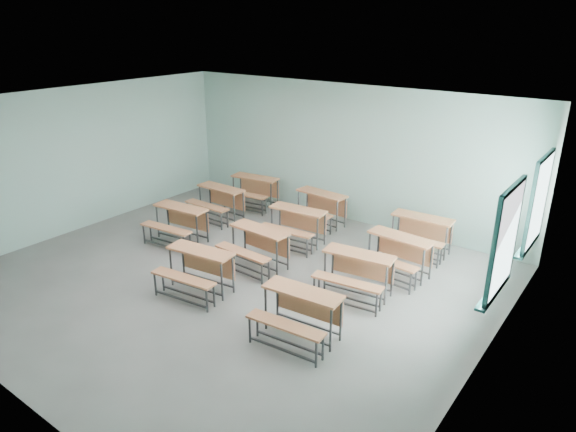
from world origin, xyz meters
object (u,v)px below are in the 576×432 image
(desk_unit_r1c1, at_px, (256,242))
(desk_unit_r0c1, at_px, (197,265))
(desk_unit_r2c0, at_px, (218,198))
(desk_unit_r2c1, at_px, (295,221))
(desk_unit_r3c2, at_px, (420,230))
(desk_unit_r1c0, at_px, (178,219))
(desk_unit_r2c2, at_px, (397,250))
(desk_unit_r0c2, at_px, (299,308))
(desk_unit_r1c2, at_px, (356,269))
(desk_unit_r3c0, at_px, (253,187))
(desk_unit_r3c1, at_px, (319,204))

(desk_unit_r1c1, bearing_deg, desk_unit_r0c1, -95.98)
(desk_unit_r2c0, relative_size, desk_unit_r2c1, 0.96)
(desk_unit_r2c0, distance_m, desk_unit_r3c2, 4.79)
(desk_unit_r0c1, relative_size, desk_unit_r1c0, 1.01)
(desk_unit_r0c1, xyz_separation_m, desk_unit_r1c0, (-1.93, 1.30, 0.00))
(desk_unit_r0c1, xyz_separation_m, desk_unit_r3c2, (2.49, 3.85, 0.00))
(desk_unit_r0c1, distance_m, desk_unit_r2c2, 3.68)
(desk_unit_r1c0, distance_m, desk_unit_r1c1, 2.13)
(desk_unit_r0c2, relative_size, desk_unit_r1c2, 0.98)
(desk_unit_r0c1, xyz_separation_m, desk_unit_r1c1, (0.20, 1.37, 0.00))
(desk_unit_r1c1, bearing_deg, desk_unit_r3c2, 49.61)
(desk_unit_r1c2, bearing_deg, desk_unit_r0c2, -98.88)
(desk_unit_r1c0, distance_m, desk_unit_r3c2, 5.10)
(desk_unit_r1c1, distance_m, desk_unit_r2c1, 1.34)
(desk_unit_r1c1, height_order, desk_unit_r2c0, same)
(desk_unit_r1c1, xyz_separation_m, desk_unit_r3c0, (-2.26, 2.59, 0.00))
(desk_unit_r2c2, distance_m, desk_unit_r3c1, 2.86)
(desk_unit_r0c2, height_order, desk_unit_r1c0, same)
(desk_unit_r1c2, height_order, desk_unit_r2c2, same)
(desk_unit_r0c1, relative_size, desk_unit_r2c1, 1.02)
(desk_unit_r1c0, distance_m, desk_unit_r1c2, 4.24)
(desk_unit_r2c1, xyz_separation_m, desk_unit_r2c2, (2.37, -0.05, 0.00))
(desk_unit_r0c2, distance_m, desk_unit_r2c1, 3.50)
(desk_unit_r3c1, bearing_deg, desk_unit_r3c2, 3.05)
(desk_unit_r0c1, bearing_deg, desk_unit_r3c1, 83.44)
(desk_unit_r0c2, relative_size, desk_unit_r1c1, 1.02)
(desk_unit_r1c1, bearing_deg, desk_unit_r2c2, 31.07)
(desk_unit_r1c2, bearing_deg, desk_unit_r3c2, 78.19)
(desk_unit_r1c1, bearing_deg, desk_unit_r1c2, 6.86)
(desk_unit_r1c1, height_order, desk_unit_r3c0, same)
(desk_unit_r1c0, height_order, desk_unit_r2c1, same)
(desk_unit_r1c0, distance_m, desk_unit_r2c1, 2.53)
(desk_unit_r0c1, height_order, desk_unit_r3c2, same)
(desk_unit_r2c1, xyz_separation_m, desk_unit_r3c2, (2.32, 1.14, 0.00))
(desk_unit_r1c0, xyz_separation_m, desk_unit_r3c1, (1.91, 2.60, 0.00))
(desk_unit_r0c1, bearing_deg, desk_unit_r3c0, 110.63)
(desk_unit_r1c0, height_order, desk_unit_r1c1, same)
(desk_unit_r2c0, bearing_deg, desk_unit_r0c2, -32.13)
(desk_unit_r0c2, height_order, desk_unit_r2c0, same)
(desk_unit_r1c1, xyz_separation_m, desk_unit_r2c2, (2.34, 1.29, 0.00))
(desk_unit_r2c0, distance_m, desk_unit_r3c0, 1.16)
(desk_unit_r1c1, distance_m, desk_unit_r3c1, 2.55)
(desk_unit_r0c2, distance_m, desk_unit_r1c1, 2.53)
(desk_unit_r1c1, xyz_separation_m, desk_unit_r1c2, (2.11, 0.17, 0.00))
(desk_unit_r0c2, bearing_deg, desk_unit_r3c1, 115.01)
(desk_unit_r3c2, bearing_deg, desk_unit_r1c0, -152.92)
(desk_unit_r2c1, relative_size, desk_unit_r2c2, 1.00)
(desk_unit_r2c2, bearing_deg, desk_unit_r3c2, 97.20)
(desk_unit_r3c1, bearing_deg, desk_unit_r0c1, -85.26)
(desk_unit_r1c0, xyz_separation_m, desk_unit_r2c0, (-0.26, 1.50, 0.00))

